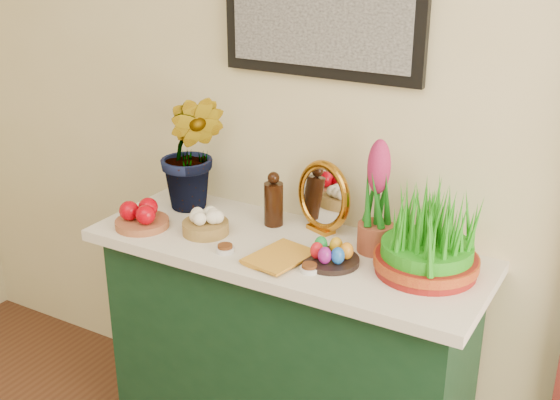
# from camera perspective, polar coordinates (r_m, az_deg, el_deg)

# --- Properties ---
(sideboard) EXTENTS (1.30, 0.45, 0.85)m
(sideboard) POSITION_cam_1_polar(r_m,az_deg,el_deg) (2.66, 0.55, -12.64)
(sideboard) COLOR #12331E
(sideboard) RESTS_ON ground
(tablecloth) EXTENTS (1.40, 0.55, 0.04)m
(tablecloth) POSITION_cam_1_polar(r_m,az_deg,el_deg) (2.44, 0.59, -3.99)
(tablecloth) COLOR silver
(tablecloth) RESTS_ON sideboard
(hyacinth_green) EXTENTS (0.36, 0.33, 0.61)m
(hyacinth_green) POSITION_cam_1_polar(r_m,az_deg,el_deg) (2.65, -7.21, 5.43)
(hyacinth_green) COLOR #166916
(hyacinth_green) RESTS_ON tablecloth
(apple_bowl) EXTENTS (0.26, 0.26, 0.10)m
(apple_bowl) POSITION_cam_1_polar(r_m,az_deg,el_deg) (2.60, -11.18, -1.30)
(apple_bowl) COLOR brown
(apple_bowl) RESTS_ON tablecloth
(garlic_basket) EXTENTS (0.19, 0.19, 0.09)m
(garlic_basket) POSITION_cam_1_polar(r_m,az_deg,el_deg) (2.51, -6.08, -1.90)
(garlic_basket) COLOR olive
(garlic_basket) RESTS_ON tablecloth
(vinegar_cruet) EXTENTS (0.07, 0.07, 0.20)m
(vinegar_cruet) POSITION_cam_1_polar(r_m,az_deg,el_deg) (2.55, -0.52, -0.13)
(vinegar_cruet) COLOR black
(vinegar_cruet) RESTS_ON tablecloth
(mirror) EXTENTS (0.26, 0.15, 0.26)m
(mirror) POSITION_cam_1_polar(r_m,az_deg,el_deg) (2.50, 3.53, 0.22)
(mirror) COLOR #C27F20
(mirror) RESTS_ON tablecloth
(book) EXTENTS (0.18, 0.24, 0.03)m
(book) POSITION_cam_1_polar(r_m,az_deg,el_deg) (2.36, -1.55, -4.03)
(book) COLOR gold
(book) RESTS_ON tablecloth
(spice_dish_left) EXTENTS (0.06, 0.06, 0.03)m
(spice_dish_left) POSITION_cam_1_polar(r_m,az_deg,el_deg) (2.37, -4.48, -3.96)
(spice_dish_left) COLOR silver
(spice_dish_left) RESTS_ON tablecloth
(spice_dish_right) EXTENTS (0.06, 0.06, 0.03)m
(spice_dish_right) POSITION_cam_1_polar(r_m,az_deg,el_deg) (2.24, 2.40, -5.56)
(spice_dish_right) COLOR silver
(spice_dish_right) RESTS_ON tablecloth
(egg_plate) EXTENTS (0.24, 0.24, 0.08)m
(egg_plate) POSITION_cam_1_polar(r_m,az_deg,el_deg) (2.29, 4.14, -4.50)
(egg_plate) COLOR black
(egg_plate) RESTS_ON tablecloth
(hyacinth_pink) EXTENTS (0.12, 0.12, 0.39)m
(hyacinth_pink) POSITION_cam_1_polar(r_m,az_deg,el_deg) (2.33, 7.89, -0.19)
(hyacinth_pink) COLOR #99472F
(hyacinth_pink) RESTS_ON tablecloth
(wheatgrass_sabzeh) EXTENTS (0.33, 0.33, 0.27)m
(wheatgrass_sabzeh) POSITION_cam_1_polar(r_m,az_deg,el_deg) (2.24, 11.93, -3.02)
(wheatgrass_sabzeh) COLOR maroon
(wheatgrass_sabzeh) RESTS_ON tablecloth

